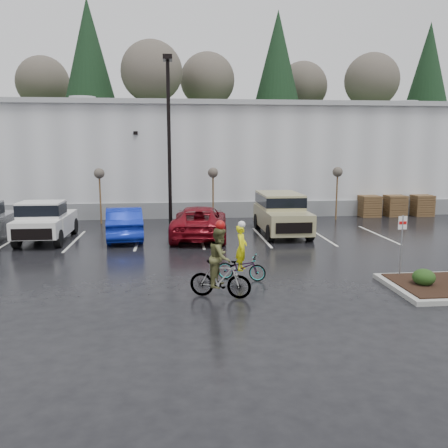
{
  "coord_description": "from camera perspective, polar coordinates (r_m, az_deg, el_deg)",
  "views": [
    {
      "loc": [
        -3.72,
        -14.64,
        4.52
      ],
      "look_at": [
        -1.74,
        4.42,
        1.3
      ],
      "focal_mm": 38.0,
      "sensor_mm": 36.0,
      "label": 1
    }
  ],
  "objects": [
    {
      "name": "shrub_a",
      "position": [
        16.2,
        22.91,
        -5.92
      ],
      "size": [
        0.7,
        0.7,
        0.52
      ],
      "primitive_type": "ellipsoid",
      "color": "#193312",
      "rests_on": "curb_island"
    },
    {
      "name": "car_blue",
      "position": [
        23.48,
        -11.91,
        0.17
      ],
      "size": [
        2.19,
        4.9,
        1.56
      ],
      "primitive_type": "imported",
      "rotation": [
        0.0,
        0.0,
        3.26
      ],
      "color": "#0D1F95",
      "rests_on": "ground"
    },
    {
      "name": "wooded_ridge",
      "position": [
        59.77,
        -2.38,
        8.07
      ],
      "size": [
        80.0,
        25.0,
        6.0
      ],
      "primitive_type": "cube",
      "color": "#1E3C19",
      "rests_on": "ground"
    },
    {
      "name": "pallet_stack_a",
      "position": [
        31.38,
        17.06,
        2.08
      ],
      "size": [
        1.2,
        1.2,
        1.35
      ],
      "primitive_type": "cube",
      "color": "#4C331E",
      "rests_on": "ground"
    },
    {
      "name": "suv_tan",
      "position": [
        24.25,
        6.98,
        1.19
      ],
      "size": [
        2.2,
        5.1,
        2.06
      ],
      "primitive_type": null,
      "color": "tan",
      "rests_on": "ground"
    },
    {
      "name": "lamppost",
      "position": [
        26.67,
        -6.66,
        11.98
      ],
      "size": [
        0.5,
        1.0,
        9.22
      ],
      "color": "black",
      "rests_on": "ground"
    },
    {
      "name": "pickup_white",
      "position": [
        24.13,
        -20.48,
        0.5
      ],
      "size": [
        2.1,
        5.2,
        1.96
      ],
      "primitive_type": null,
      "color": "silver",
      "rests_on": "ground"
    },
    {
      "name": "car_red",
      "position": [
        23.26,
        -2.95,
        0.27
      ],
      "size": [
        3.11,
        5.81,
        1.55
      ],
      "primitive_type": "imported",
      "rotation": [
        0.0,
        0.0,
        3.04
      ],
      "color": "maroon",
      "rests_on": "ground"
    },
    {
      "name": "warehouse",
      "position": [
        36.83,
        -0.13,
        8.18
      ],
      "size": [
        60.5,
        15.5,
        7.2
      ],
      "color": "#B6B8BB",
      "rests_on": "ground"
    },
    {
      "name": "cyclist_olive",
      "position": [
        14.11,
        -0.46,
        -5.53
      ],
      "size": [
        1.87,
        1.09,
        2.34
      ],
      "rotation": [
        0.0,
        0.0,
        1.24
      ],
      "color": "#3F3F44",
      "rests_on": "ground"
    },
    {
      "name": "sapling_mid",
      "position": [
        27.79,
        -1.33,
        5.84
      ],
      "size": [
        0.6,
        0.6,
        3.2
      ],
      "color": "#4C331E",
      "rests_on": "ground"
    },
    {
      "name": "cyclist_hivis",
      "position": [
        15.98,
        2.11,
        -4.53
      ],
      "size": [
        1.77,
        1.13,
        2.02
      ],
      "rotation": [
        0.0,
        0.0,
        1.21
      ],
      "color": "#3F3F44",
      "rests_on": "ground"
    },
    {
      "name": "fire_lane_sign",
      "position": [
        16.93,
        20.59,
        -1.68
      ],
      "size": [
        0.3,
        0.05,
        2.2
      ],
      "color": "gray",
      "rests_on": "ground"
    },
    {
      "name": "ground",
      "position": [
        15.77,
        8.05,
        -7.22
      ],
      "size": [
        120.0,
        120.0,
        0.0
      ],
      "primitive_type": "plane",
      "color": "black",
      "rests_on": "ground"
    },
    {
      "name": "sapling_east",
      "position": [
        29.35,
        13.5,
        5.78
      ],
      "size": [
        0.6,
        0.6,
        3.2
      ],
      "color": "#4C331E",
      "rests_on": "ground"
    },
    {
      "name": "pallet_stack_b",
      "position": [
        32.08,
        19.86,
        2.09
      ],
      "size": [
        1.2,
        1.2,
        1.35
      ],
      "primitive_type": "cube",
      "color": "#4C331E",
      "rests_on": "ground"
    },
    {
      "name": "pallet_stack_c",
      "position": [
        32.9,
        22.69,
        2.09
      ],
      "size": [
        1.2,
        1.2,
        1.35
      ],
      "primitive_type": "cube",
      "color": "#4C331E",
      "rests_on": "ground"
    },
    {
      "name": "sapling_west",
      "position": [
        28.03,
        -14.77,
        5.56
      ],
      "size": [
        0.6,
        0.6,
        3.2
      ],
      "color": "#4C331E",
      "rests_on": "ground"
    }
  ]
}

